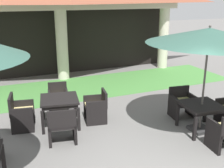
{
  "coord_description": "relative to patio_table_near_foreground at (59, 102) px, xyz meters",
  "views": [
    {
      "loc": [
        -2.46,
        -2.8,
        3.21
      ],
      "look_at": [
        0.06,
        3.1,
        1.17
      ],
      "focal_mm": 44.51,
      "sensor_mm": 36.0,
      "label": 1
    }
  ],
  "objects": [
    {
      "name": "patio_umbrella_mid_right",
      "position": [
        3.11,
        -1.69,
        1.71
      ],
      "size": [
        2.86,
        2.86,
        2.6
      ],
      "color": "#2D2D2D",
      "rests_on": "ground"
    },
    {
      "name": "lawn_strip",
      "position": [
        1.1,
        2.73,
        -0.63
      ],
      "size": [
        12.42,
        2.74,
        0.01
      ],
      "primitive_type": "cube",
      "color": "#47843D",
      "rests_on": "ground"
    },
    {
      "name": "patio_chair_near_foreground_east",
      "position": [
        0.94,
        -0.17,
        -0.24
      ],
      "size": [
        0.64,
        0.65,
        0.85
      ],
      "rotation": [
        0.0,
        0.0,
        1.39
      ],
      "color": "black",
      "rests_on": "ground"
    },
    {
      "name": "patio_chair_near_foreground_north",
      "position": [
        0.17,
        0.94,
        -0.25
      ],
      "size": [
        0.65,
        0.68,
        0.81
      ],
      "rotation": [
        0.0,
        0.0,
        -3.32
      ],
      "color": "black",
      "rests_on": "ground"
    },
    {
      "name": "patio_table_near_foreground",
      "position": [
        0.0,
        0.0,
        0.0
      ],
      "size": [
        1.09,
        1.09,
        0.74
      ],
      "rotation": [
        0.0,
        0.0,
        -0.18
      ],
      "color": "black",
      "rests_on": "ground"
    },
    {
      "name": "patio_table_mid_right",
      "position": [
        3.11,
        -1.69,
        -0.03
      ],
      "size": [
        0.98,
        0.98,
        0.71
      ],
      "rotation": [
        0.0,
        0.0,
        -0.13
      ],
      "color": "black",
      "rests_on": "ground"
    },
    {
      "name": "patio_chair_near_foreground_west",
      "position": [
        -0.95,
        0.17,
        -0.22
      ],
      "size": [
        0.65,
        0.71,
        0.9
      ],
      "rotation": [
        0.0,
        0.0,
        -1.75
      ],
      "color": "black",
      "rests_on": "ground"
    },
    {
      "name": "patio_chair_mid_right_north",
      "position": [
        3.23,
        -0.79,
        -0.24
      ],
      "size": [
        0.68,
        0.6,
        0.81
      ],
      "rotation": [
        0.0,
        0.0,
        -3.27
      ],
      "color": "black",
      "rests_on": "ground"
    },
    {
      "name": "patio_chair_near_foreground_south",
      "position": [
        -0.17,
        -0.94,
        -0.21
      ],
      "size": [
        0.71,
        0.6,
        0.87
      ],
      "rotation": [
        0.0,
        0.0,
        -0.18
      ],
      "color": "black",
      "rests_on": "ground"
    }
  ]
}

